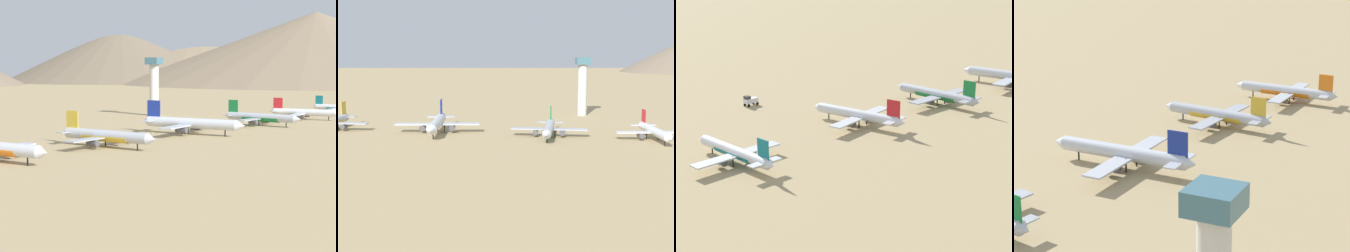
# 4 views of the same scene
# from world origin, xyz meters

# --- Properties ---
(parked_jet_0) EXTENTS (38.42, 31.20, 11.08)m
(parked_jet_0) POSITION_xyz_m (-31.27, -126.79, 3.69)
(parked_jet_0) COLOR silver
(parked_jet_0) RESTS_ON ground
(parked_jet_1) EXTENTS (38.42, 31.33, 11.08)m
(parked_jet_1) POSITION_xyz_m (-20.57, -88.71, 3.69)
(parked_jet_1) COLOR #B2B7C1
(parked_jet_1) RESTS_ON ground
(parked_jet_2) EXTENTS (43.12, 34.95, 12.45)m
(parked_jet_2) POSITION_xyz_m (-13.12, -43.05, 4.19)
(parked_jet_2) COLOR silver
(parked_jet_2) RESTS_ON ground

